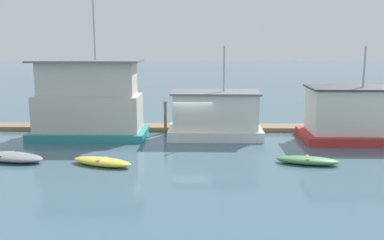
% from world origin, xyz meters
% --- Properties ---
extents(ground_plane, '(200.00, 200.00, 0.00)m').
position_xyz_m(ground_plane, '(0.00, 0.00, 0.00)').
color(ground_plane, '#426070').
extents(dock_walkway, '(33.80, 1.67, 0.30)m').
position_xyz_m(dock_walkway, '(0.00, 2.74, 0.15)').
color(dock_walkway, '#846B4C').
rests_on(dock_walkway, ground_plane).
extents(houseboat_teal, '(7.37, 3.54, 8.97)m').
position_xyz_m(houseboat_teal, '(-6.69, 0.30, 2.24)').
color(houseboat_teal, teal).
rests_on(houseboat_teal, ground_plane).
extents(houseboat_white, '(6.00, 3.34, 5.85)m').
position_xyz_m(houseboat_white, '(1.46, 0.46, 1.42)').
color(houseboat_white, white).
rests_on(houseboat_white, ground_plane).
extents(houseboat_red, '(6.35, 3.87, 5.87)m').
position_xyz_m(houseboat_red, '(10.10, -0.24, 1.59)').
color(houseboat_red, red).
rests_on(houseboat_red, ground_plane).
extents(dinghy_grey, '(4.34, 2.48, 0.43)m').
position_xyz_m(dinghy_grey, '(-9.55, -5.28, 0.22)').
color(dinghy_grey, gray).
rests_on(dinghy_grey, ground_plane).
extents(dinghy_yellow, '(3.44, 2.07, 0.39)m').
position_xyz_m(dinghy_yellow, '(-4.43, -6.04, 0.19)').
color(dinghy_yellow, yellow).
rests_on(dinghy_yellow, ground_plane).
extents(dinghy_green, '(3.28, 1.70, 0.39)m').
position_xyz_m(dinghy_green, '(6.01, -5.55, 0.20)').
color(dinghy_green, '#47844C').
rests_on(dinghy_green, ground_plane).
extents(mooring_post_near_left, '(0.29, 0.29, 1.75)m').
position_xyz_m(mooring_post_near_left, '(2.80, 1.65, 0.88)').
color(mooring_post_near_left, '#846B4C').
rests_on(mooring_post_near_left, ground_plane).
extents(mooring_post_far_right, '(0.21, 0.21, 2.17)m').
position_xyz_m(mooring_post_far_right, '(-1.87, 1.65, 1.08)').
color(mooring_post_far_right, brown).
rests_on(mooring_post_far_right, ground_plane).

